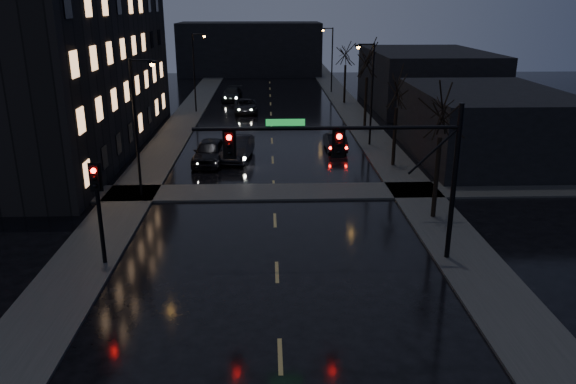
{
  "coord_description": "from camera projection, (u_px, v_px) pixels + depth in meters",
  "views": [
    {
      "loc": [
        -0.31,
        -13.51,
        10.86
      ],
      "look_at": [
        0.51,
        9.17,
        3.2
      ],
      "focal_mm": 35.0,
      "sensor_mm": 36.0,
      "label": 1
    }
  ],
  "objects": [
    {
      "name": "signal_mast",
      "position": [
        368.0,
        155.0,
        23.37
      ],
      "size": [
        11.11,
        0.41,
        7.0
      ],
      "color": "black",
      "rests_on": "ground"
    },
    {
      "name": "sidewalk_cross",
      "position": [
        274.0,
        192.0,
        33.78
      ],
      "size": [
        40.0,
        3.0,
        0.12
      ],
      "primitive_type": "cube",
      "color": "#2D2D2B",
      "rests_on": "ground"
    },
    {
      "name": "streetlight_l_near",
      "position": [
        139.0,
        117.0,
        31.54
      ],
      "size": [
        1.53,
        0.28,
        8.0
      ],
      "color": "black",
      "rests_on": "ground"
    },
    {
      "name": "far_block",
      "position": [
        250.0,
        49.0,
        88.75
      ],
      "size": [
        22.0,
        10.0,
        8.0
      ],
      "primitive_type": "cube",
      "color": "black",
      "rests_on": "ground"
    },
    {
      "name": "commercial_right_far",
      "position": [
        426.0,
        79.0,
        61.35
      ],
      "size": [
        12.0,
        18.0,
        6.0
      ],
      "primitive_type": "cube",
      "color": "black",
      "rests_on": "ground"
    },
    {
      "name": "streetlight_l_far",
      "position": [
        196.0,
        66.0,
        57.1
      ],
      "size": [
        1.53,
        0.28,
        8.0
      ],
      "color": "black",
      "rests_on": "ground"
    },
    {
      "name": "tree_near",
      "position": [
        443.0,
        102.0,
        27.83
      ],
      "size": [
        3.52,
        3.52,
        8.08
      ],
      "color": "black",
      "rests_on": "ground"
    },
    {
      "name": "tree_far",
      "position": [
        346.0,
        49.0,
        61.97
      ],
      "size": [
        3.43,
        3.43,
        7.88
      ],
      "color": "black",
      "rests_on": "ground"
    },
    {
      "name": "oncoming_car_d",
      "position": [
        232.0,
        94.0,
        65.67
      ],
      "size": [
        2.44,
        5.26,
        1.49
      ],
      "primitive_type": "imported",
      "rotation": [
        0.0,
        0.0,
        -0.07
      ],
      "color": "black",
      "rests_on": "ground"
    },
    {
      "name": "oncoming_car_b",
      "position": [
        237.0,
        148.0,
        40.79
      ],
      "size": [
        2.48,
        5.32,
        1.69
      ],
      "primitive_type": "imported",
      "rotation": [
        0.0,
        0.0,
        -0.14
      ],
      "color": "black",
      "rests_on": "ground"
    },
    {
      "name": "tree_mid_a",
      "position": [
        398.0,
        82.0,
        37.43
      ],
      "size": [
        3.3,
        3.3,
        7.58
      ],
      "color": "black",
      "rests_on": "ground"
    },
    {
      "name": "oncoming_car_c",
      "position": [
        246.0,
        106.0,
        58.31
      ],
      "size": [
        2.62,
        5.2,
        1.41
      ],
      "primitive_type": "imported",
      "rotation": [
        0.0,
        0.0,
        0.06
      ],
      "color": "black",
      "rests_on": "ground"
    },
    {
      "name": "commercial_right_near",
      "position": [
        486.0,
        125.0,
        40.63
      ],
      "size": [
        10.0,
        14.0,
        5.0
      ],
      "primitive_type": "cube",
      "color": "black",
      "rests_on": "ground"
    },
    {
      "name": "apartment_block",
      "position": [
        52.0,
        71.0,
        42.2
      ],
      "size": [
        12.0,
        30.0,
        12.0
      ],
      "primitive_type": "cube",
      "color": "black",
      "rests_on": "ground"
    },
    {
      "name": "sidewalk_right",
      "position": [
        367.0,
        131.0,
        49.69
      ],
      "size": [
        3.0,
        140.0,
        0.12
      ],
      "primitive_type": "cube",
      "color": "#2D2D2B",
      "rests_on": "ground"
    },
    {
      "name": "tree_mid_b",
      "position": [
        368.0,
        55.0,
        48.54
      ],
      "size": [
        3.74,
        3.74,
        8.59
      ],
      "color": "black",
      "rests_on": "ground"
    },
    {
      "name": "streetlight_r_mid",
      "position": [
        369.0,
        86.0,
        43.42
      ],
      "size": [
        1.53,
        0.28,
        8.0
      ],
      "color": "black",
      "rests_on": "ground"
    },
    {
      "name": "oncoming_car_a",
      "position": [
        210.0,
        152.0,
        39.71
      ],
      "size": [
        2.41,
        5.19,
        1.72
      ],
      "primitive_type": "imported",
      "rotation": [
        0.0,
        0.0,
        -0.08
      ],
      "color": "black",
      "rests_on": "ground"
    },
    {
      "name": "signal_pole_left",
      "position": [
        98.0,
        200.0,
        23.57
      ],
      "size": [
        0.35,
        0.41,
        4.53
      ],
      "color": "black",
      "rests_on": "ground"
    },
    {
      "name": "lead_car",
      "position": [
        335.0,
        141.0,
        43.52
      ],
      "size": [
        1.55,
        4.17,
        1.36
      ],
      "primitive_type": "imported",
      "rotation": [
        0.0,
        0.0,
        3.17
      ],
      "color": "black",
      "rests_on": "ground"
    },
    {
      "name": "sidewalk_left",
      "position": [
        175.0,
        133.0,
        49.11
      ],
      "size": [
        3.0,
        140.0,
        0.12
      ],
      "primitive_type": "cube",
      "color": "#2D2D2B",
      "rests_on": "ground"
    },
    {
      "name": "streetlight_r_far",
      "position": [
        330.0,
        54.0,
        69.93
      ],
      "size": [
        1.53,
        0.28,
        8.0
      ],
      "color": "black",
      "rests_on": "ground"
    }
  ]
}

